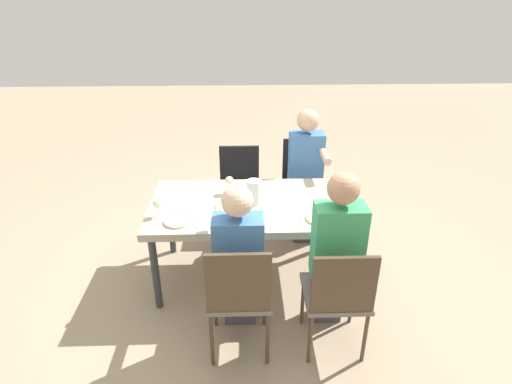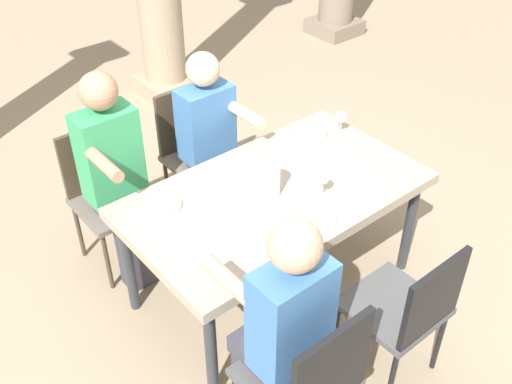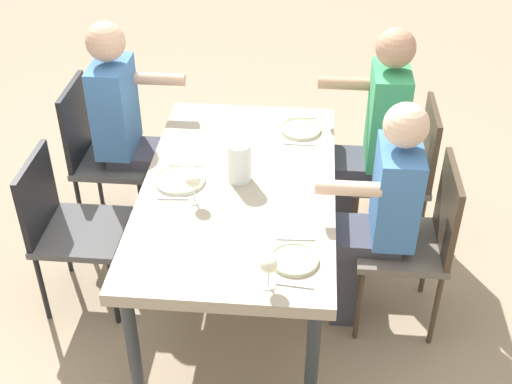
# 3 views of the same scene
# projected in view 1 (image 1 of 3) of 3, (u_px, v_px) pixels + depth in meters

# --- Properties ---
(ground_plane) EXTENTS (16.00, 16.00, 0.00)m
(ground_plane) POSITION_uv_depth(u_px,v_px,m) (249.00, 274.00, 3.86)
(ground_plane) COLOR gray
(dining_table) EXTENTS (1.66, 0.96, 0.74)m
(dining_table) POSITION_uv_depth(u_px,v_px,m) (249.00, 210.00, 3.56)
(dining_table) COLOR tan
(dining_table) RESTS_ON ground
(chair_west_north) EXTENTS (0.44, 0.44, 0.90)m
(chair_west_north) POSITION_uv_depth(u_px,v_px,m) (338.00, 293.00, 2.84)
(chair_west_north) COLOR #6A6158
(chair_west_north) RESTS_ON ground
(chair_west_south) EXTENTS (0.44, 0.44, 0.95)m
(chair_west_south) POSITION_uv_depth(u_px,v_px,m) (303.00, 179.00, 4.44)
(chair_west_south) COLOR #4F4F50
(chair_west_south) RESTS_ON ground
(chair_mid_north) EXTENTS (0.44, 0.44, 0.94)m
(chair_mid_north) POSITION_uv_depth(u_px,v_px,m) (239.00, 292.00, 2.81)
(chair_mid_north) COLOR #6A6158
(chair_mid_north) RESTS_ON ground
(chair_mid_south) EXTENTS (0.44, 0.44, 0.88)m
(chair_mid_south) POSITION_uv_depth(u_px,v_px,m) (240.00, 183.00, 4.43)
(chair_mid_south) COLOR #4F4F50
(chair_mid_south) RESTS_ON ground
(diner_woman_green) EXTENTS (0.35, 0.49, 1.27)m
(diner_woman_green) POSITION_uv_depth(u_px,v_px,m) (238.00, 258.00, 2.93)
(diner_woman_green) COLOR #3F3F4C
(diner_woman_green) RESTS_ON ground
(diner_man_white) EXTENTS (0.35, 0.50, 1.33)m
(diner_man_white) POSITION_uv_depth(u_px,v_px,m) (307.00, 171.00, 4.20)
(diner_man_white) COLOR #3F3F4C
(diner_man_white) RESTS_ON ground
(diner_guest_third) EXTENTS (0.35, 0.50, 1.35)m
(diner_guest_third) POSITION_uv_depth(u_px,v_px,m) (335.00, 251.00, 2.93)
(diner_guest_third) COLOR #3F3F4C
(diner_guest_third) RESTS_ON ground
(plate_0) EXTENTS (0.23, 0.23, 0.02)m
(plate_0) POSITION_uv_depth(u_px,v_px,m) (320.00, 218.00, 3.28)
(plate_0) COLOR silver
(plate_0) RESTS_ON dining_table
(fork_0) EXTENTS (0.03, 0.17, 0.01)m
(fork_0) POSITION_uv_depth(u_px,v_px,m) (339.00, 219.00, 3.29)
(fork_0) COLOR silver
(fork_0) RESTS_ON dining_table
(spoon_0) EXTENTS (0.02, 0.17, 0.01)m
(spoon_0) POSITION_uv_depth(u_px,v_px,m) (301.00, 219.00, 3.28)
(spoon_0) COLOR silver
(spoon_0) RESTS_ON dining_table
(plate_1) EXTENTS (0.25, 0.25, 0.02)m
(plate_1) POSITION_uv_depth(u_px,v_px,m) (248.00, 187.00, 3.79)
(plate_1) COLOR white
(plate_1) RESTS_ON dining_table
(wine_glass_1) EXTENTS (0.07, 0.07, 0.16)m
(wine_glass_1) POSITION_uv_depth(u_px,v_px,m) (229.00, 181.00, 3.65)
(wine_glass_1) COLOR white
(wine_glass_1) RESTS_ON dining_table
(fork_1) EXTENTS (0.02, 0.17, 0.01)m
(fork_1) POSITION_uv_depth(u_px,v_px,m) (265.00, 187.00, 3.80)
(fork_1) COLOR silver
(fork_1) RESTS_ON dining_table
(spoon_1) EXTENTS (0.03, 0.17, 0.01)m
(spoon_1) POSITION_uv_depth(u_px,v_px,m) (231.00, 188.00, 3.79)
(spoon_1) COLOR silver
(spoon_1) RESTS_ON dining_table
(plate_2) EXTENTS (0.21, 0.21, 0.02)m
(plate_2) POSITION_uv_depth(u_px,v_px,m) (177.00, 221.00, 3.24)
(plate_2) COLOR silver
(plate_2) RESTS_ON dining_table
(wine_glass_2) EXTENTS (0.07, 0.07, 0.15)m
(wine_glass_2) POSITION_uv_depth(u_px,v_px,m) (158.00, 204.00, 3.28)
(wine_glass_2) COLOR white
(wine_glass_2) RESTS_ON dining_table
(fork_2) EXTENTS (0.02, 0.17, 0.01)m
(fork_2) POSITION_uv_depth(u_px,v_px,m) (197.00, 222.00, 3.25)
(fork_2) COLOR silver
(fork_2) RESTS_ON dining_table
(spoon_2) EXTENTS (0.03, 0.17, 0.01)m
(spoon_2) POSITION_uv_depth(u_px,v_px,m) (158.00, 222.00, 3.24)
(spoon_2) COLOR silver
(spoon_2) RESTS_ON dining_table
(water_pitcher) EXTENTS (0.12, 0.12, 0.21)m
(water_pitcher) POSITION_uv_depth(u_px,v_px,m) (254.00, 193.00, 3.48)
(water_pitcher) COLOR white
(water_pitcher) RESTS_ON dining_table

